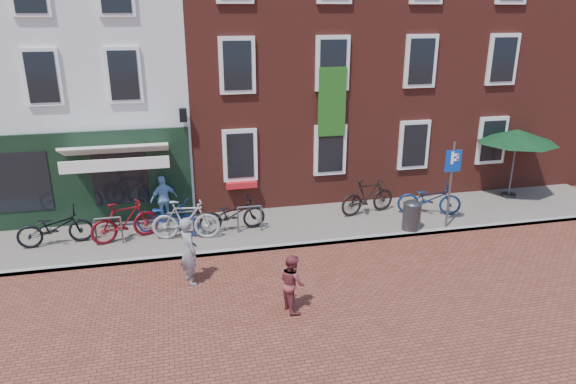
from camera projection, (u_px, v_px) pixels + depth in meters
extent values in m
plane|color=brown|center=(239.00, 254.00, 14.40)|extent=(80.00, 80.00, 0.00)
cube|color=slate|center=(265.00, 228.00, 15.97)|extent=(24.00, 3.00, 0.10)
cube|color=silver|center=(67.00, 66.00, 18.30)|extent=(8.00, 8.00, 9.00)
cube|color=maroon|center=(262.00, 49.00, 19.60)|extent=(6.00, 8.00, 10.00)
cube|color=maroon|center=(410.00, 46.00, 20.85)|extent=(6.00, 8.00, 10.00)
cube|color=maroon|center=(548.00, 56.00, 22.38)|extent=(7.00, 8.00, 9.00)
cylinder|color=#3A3A3D|center=(412.00, 217.00, 15.61)|extent=(0.54, 0.54, 0.81)
ellipsoid|color=#3A3A3D|center=(413.00, 202.00, 15.46)|extent=(0.54, 0.54, 0.24)
cylinder|color=#4C4C4F|center=(450.00, 185.00, 15.50)|extent=(0.07, 0.07, 2.67)
cube|color=#09379D|center=(453.00, 161.00, 15.23)|extent=(0.50, 0.04, 0.65)
cylinder|color=#4C4C4F|center=(508.00, 195.00, 18.54)|extent=(0.50, 0.50, 0.08)
cylinder|color=#4C4C4F|center=(513.00, 165.00, 18.18)|extent=(0.06, 0.06, 2.30)
cone|color=#0F381A|center=(518.00, 133.00, 17.80)|extent=(2.73, 2.73, 0.45)
imported|color=gray|center=(189.00, 251.00, 12.60)|extent=(0.60, 0.73, 1.72)
imported|color=brown|center=(292.00, 283.00, 11.51)|extent=(0.63, 0.74, 1.34)
imported|color=#80B3E4|center=(164.00, 199.00, 16.10)|extent=(0.94, 0.69, 1.49)
imported|color=black|center=(55.00, 227.00, 14.56)|extent=(2.09, 0.96, 1.06)
imported|color=#600910|center=(125.00, 221.00, 14.83)|extent=(2.03, 1.15, 1.17)
imported|color=navy|center=(167.00, 217.00, 15.24)|extent=(2.12, 1.48, 1.06)
imported|color=#999A9C|center=(186.00, 220.00, 14.91)|extent=(2.02, 0.85, 1.17)
imported|color=black|center=(232.00, 214.00, 15.49)|extent=(2.09, 0.95, 1.06)
imported|color=black|center=(368.00, 196.00, 16.78)|extent=(2.03, 0.96, 1.17)
imported|color=#0D2249|center=(429.00, 199.00, 16.76)|extent=(2.13, 1.30, 1.06)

